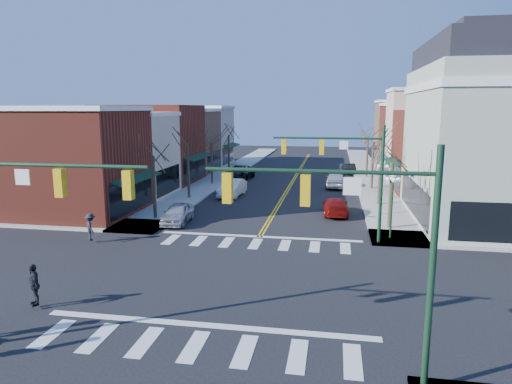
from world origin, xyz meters
The scene contains 34 objects.
ground centered at (0.00, 0.00, 0.00)m, with size 160.00×160.00×0.00m, color black.
sidewalk_left centered at (-8.75, 20.00, 0.07)m, with size 3.50×70.00×0.15m, color #9E9B93.
sidewalk_right centered at (8.75, 20.00, 0.07)m, with size 3.50×70.00×0.15m, color #9E9B93.
bldg_left_brick_a centered at (-15.50, 11.75, 4.00)m, with size 10.00×8.50×8.00m, color maroon.
bldg_left_stucco_a centered at (-15.50, 19.50, 3.75)m, with size 10.00×7.00×7.50m, color beige.
bldg_left_brick_b centered at (-15.50, 27.50, 4.25)m, with size 10.00×9.00×8.50m, color maroon.
bldg_left_tan centered at (-15.50, 35.75, 3.90)m, with size 10.00×7.50×7.80m, color #86664A.
bldg_left_stucco_b centered at (-15.50, 43.50, 4.10)m, with size 10.00×8.00×8.20m, color beige.
bldg_right_brick_a centered at (15.50, 25.75, 4.00)m, with size 10.00×8.50×8.00m, color maroon.
bldg_right_stucco centered at (15.50, 33.50, 5.00)m, with size 10.00×7.00×10.00m, color beige.
bldg_right_brick_b centered at (15.50, 41.00, 4.25)m, with size 10.00×8.00×8.50m, color maroon.
bldg_right_tan centered at (15.50, 49.00, 4.50)m, with size 10.00×8.00×9.00m, color #86664A.
victorian_corner centered at (16.50, 14.50, 6.66)m, with size 12.25×14.25×13.30m.
traffic_mast_near_left centered at (-5.55, -7.40, 4.71)m, with size 6.60×0.28×7.20m.
traffic_mast_near_right centered at (5.55, -7.40, 4.71)m, with size 6.60×0.28×7.20m.
traffic_mast_far_right centered at (5.55, 7.40, 4.71)m, with size 6.60×0.28×7.20m.
lamppost_corner centered at (8.20, 8.50, 2.96)m, with size 0.36×0.36×4.33m.
lamppost_midblock centered at (8.20, 15.00, 2.96)m, with size 0.36×0.36×4.33m.
tree_left_a centered at (-8.40, 11.00, 2.38)m, with size 0.24×0.24×4.76m, color #382B21.
tree_left_b centered at (-8.40, 19.00, 2.52)m, with size 0.24×0.24×5.04m, color #382B21.
tree_left_c centered at (-8.40, 27.00, 2.27)m, with size 0.24×0.24×4.55m, color #382B21.
tree_left_d centered at (-8.40, 35.00, 2.45)m, with size 0.24×0.24×4.90m, color #382B21.
tree_right_a centered at (8.40, 11.00, 2.31)m, with size 0.24×0.24×4.62m, color #382B21.
tree_right_b centered at (8.40, 19.00, 2.59)m, with size 0.24×0.24×5.18m, color #382B21.
tree_right_c centered at (8.40, 27.00, 2.42)m, with size 0.24×0.24×4.83m, color #382B21.
tree_right_d centered at (8.40, 35.00, 2.48)m, with size 0.24×0.24×4.97m, color #382B21.
car_left_near centered at (-6.40, 10.31, 0.72)m, with size 1.70×4.21×1.44m, color silver.
car_left_mid centered at (-4.80, 20.95, 0.79)m, with size 1.67×4.80×1.58m, color silver.
car_left_far centered at (-6.30, 31.20, 0.80)m, with size 2.67×5.78×1.61m, color black.
car_right_near centered at (4.80, 14.94, 0.66)m, with size 1.86×4.58×1.33m, color maroon.
car_right_mid centered at (4.80, 27.55, 0.83)m, with size 1.97×4.89×1.67m, color silver.
car_right_far centered at (6.40, 38.18, 0.67)m, with size 1.42×4.07×1.34m, color black.
pedestrian_dark_a centered at (-7.39, -4.33, 1.03)m, with size 1.03×0.43×1.76m, color black.
pedestrian_dark_b centered at (-10.00, 4.72, 1.00)m, with size 1.09×0.63×1.69m, color black.
Camera 1 is at (4.62, -20.21, 8.14)m, focal length 32.00 mm.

